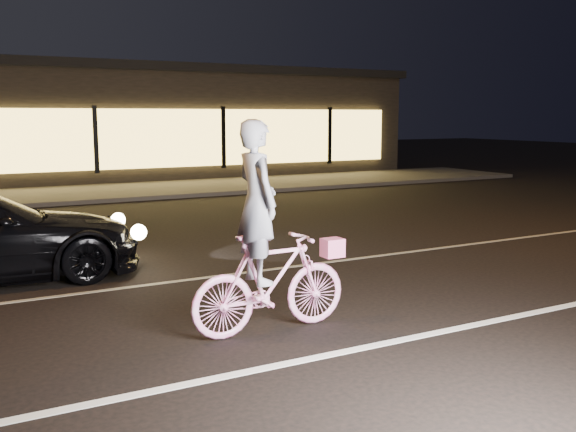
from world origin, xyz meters
TOP-DOWN VIEW (x-y plane):
  - ground at (0.00, 0.00)m, footprint 90.00×90.00m
  - lane_stripe_near at (0.00, -1.50)m, footprint 60.00×0.12m
  - lane_stripe_far at (0.00, 2.00)m, footprint 60.00×0.10m
  - sidewalk at (0.00, 13.00)m, footprint 30.00×4.00m
  - storefront at (0.00, 18.97)m, footprint 25.40×8.42m
  - cyclist at (-1.43, -0.58)m, footprint 1.86×0.64m

SIDE VIEW (x-z plane):
  - ground at x=0.00m, z-range 0.00..0.00m
  - lane_stripe_near at x=0.00m, z-range 0.00..0.01m
  - lane_stripe_far at x=0.00m, z-range 0.00..0.01m
  - sidewalk at x=0.00m, z-range 0.00..0.12m
  - cyclist at x=-1.43m, z-range -0.34..2.00m
  - storefront at x=0.00m, z-range 0.05..4.25m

